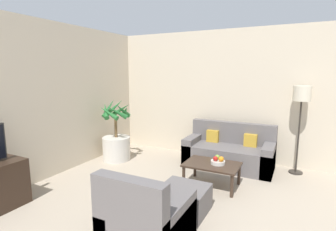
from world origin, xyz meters
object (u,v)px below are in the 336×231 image
at_px(sofa_loveseat, 229,152).
at_px(fruit_bowl, 218,162).
at_px(floor_lamp, 302,100).
at_px(orange_fruit, 221,159).
at_px(apple_green, 217,157).
at_px(armchair, 147,221).
at_px(potted_palm, 116,141).
at_px(ottoman, 184,199).
at_px(coffee_table, 212,167).
at_px(apple_red, 215,159).

relative_size(sofa_loveseat, fruit_bowl, 7.36).
relative_size(floor_lamp, orange_fruit, 19.15).
height_order(fruit_bowl, apple_green, apple_green).
bearing_deg(armchair, potted_palm, 134.01).
bearing_deg(potted_palm, orange_fruit, -8.30).
bearing_deg(fruit_bowl, sofa_loveseat, 93.59).
height_order(sofa_loveseat, orange_fruit, sofa_loveseat).
bearing_deg(floor_lamp, ottoman, -121.03).
height_order(potted_palm, fruit_bowl, potted_palm).
bearing_deg(potted_palm, armchair, -45.99).
height_order(coffee_table, orange_fruit, orange_fruit).
distance_m(apple_green, armchair, 1.85).
height_order(floor_lamp, apple_green, floor_lamp).
bearing_deg(sofa_loveseat, coffee_table, -91.53).
relative_size(fruit_bowl, orange_fruit, 2.71).
distance_m(sofa_loveseat, apple_green, 0.95).
xyz_separation_m(potted_palm, coffee_table, (2.19, -0.34, -0.07)).
xyz_separation_m(sofa_loveseat, fruit_bowl, (0.06, -0.98, 0.12)).
relative_size(coffee_table, apple_red, 11.21).
height_order(apple_green, armchair, armchair).
height_order(potted_palm, sofa_loveseat, potted_palm).
distance_m(floor_lamp, armchair, 3.46).
relative_size(floor_lamp, ottoman, 2.61).
distance_m(orange_fruit, ottoman, 1.01).
height_order(sofa_loveseat, apple_green, sofa_loveseat).
bearing_deg(ottoman, armchair, -95.54).
bearing_deg(floor_lamp, armchair, -114.83).
bearing_deg(ottoman, apple_green, 81.66).
bearing_deg(orange_fruit, sofa_loveseat, 96.84).
bearing_deg(apple_red, apple_green, 86.45).
relative_size(floor_lamp, armchair, 1.83).
bearing_deg(fruit_bowl, coffee_table, -165.83).
height_order(apple_green, orange_fruit, orange_fruit).
bearing_deg(ottoman, potted_palm, 148.81).
bearing_deg(coffee_table, sofa_loveseat, 88.47).
distance_m(coffee_table, apple_red, 0.16).
distance_m(sofa_loveseat, fruit_bowl, 0.99).
bearing_deg(apple_green, coffee_table, -128.96).
distance_m(coffee_table, orange_fruit, 0.21).
bearing_deg(fruit_bowl, armchair, -98.16).
height_order(sofa_loveseat, fruit_bowl, sofa_loveseat).
bearing_deg(sofa_loveseat, apple_green, -87.87).
bearing_deg(floor_lamp, sofa_loveseat, -169.15).
distance_m(floor_lamp, orange_fruit, 1.85).
xyz_separation_m(sofa_loveseat, apple_green, (0.03, -0.93, 0.19)).
relative_size(potted_palm, coffee_table, 1.49).
relative_size(apple_red, ottoman, 0.13).
relative_size(armchair, ottoman, 1.43).
bearing_deg(fruit_bowl, apple_green, 116.86).
bearing_deg(apple_red, floor_lamp, 47.03).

